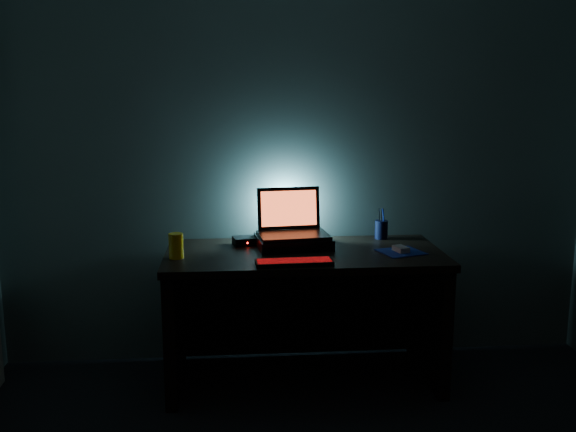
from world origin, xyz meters
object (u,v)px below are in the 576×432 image
object	(u,v)px
keyboard	(294,262)
juice_glass	(176,246)
laptop	(291,224)
router	(245,241)
pen_cup	(381,230)
mouse	(401,249)

from	to	relation	value
keyboard	juice_glass	size ratio (longest dim) A/B	2.99
laptop	router	bearing A→B (deg)	166.83
pen_cup	router	distance (m)	0.81
pen_cup	keyboard	bearing A→B (deg)	-136.91
keyboard	router	xyz separation A→B (m)	(-0.24, 0.44, 0.01)
laptop	juice_glass	bearing A→B (deg)	-165.86
mouse	router	distance (m)	0.87
keyboard	juice_glass	world-z (taller)	juice_glass
juice_glass	keyboard	bearing A→B (deg)	-16.50
laptop	mouse	bearing A→B (deg)	-27.09
mouse	pen_cup	world-z (taller)	pen_cup
router	laptop	bearing A→B (deg)	-18.40
juice_glass	router	world-z (taller)	juice_glass
mouse	pen_cup	bearing A→B (deg)	78.48
mouse	juice_glass	size ratio (longest dim) A/B	0.72
pen_cup	laptop	bearing A→B (deg)	-168.12
keyboard	mouse	size ratio (longest dim) A/B	4.16
mouse	router	world-z (taller)	router
pen_cup	juice_glass	distance (m)	1.22
pen_cup	juice_glass	size ratio (longest dim) A/B	0.82
pen_cup	mouse	bearing A→B (deg)	-84.31
pen_cup	router	size ratio (longest dim) A/B	0.71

